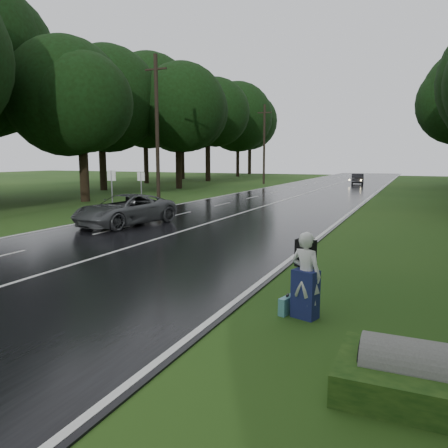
% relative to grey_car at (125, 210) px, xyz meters
% --- Properties ---
extents(ground, '(160.00, 160.00, 0.00)m').
position_rel_grey_car_xyz_m(ground, '(3.39, -9.49, -0.77)').
color(ground, '#264615').
rests_on(ground, ground).
extents(road, '(12.00, 140.00, 0.04)m').
position_rel_grey_car_xyz_m(road, '(3.39, 10.51, -0.75)').
color(road, black).
rests_on(road, ground).
extents(lane_center, '(0.12, 140.00, 0.01)m').
position_rel_grey_car_xyz_m(lane_center, '(3.39, 10.51, -0.73)').
color(lane_center, silver).
rests_on(lane_center, road).
extents(grey_car, '(3.33, 5.61, 1.46)m').
position_rel_grey_car_xyz_m(grey_car, '(0.00, 0.00, 0.00)').
color(grey_car, '#414445').
rests_on(grey_car, road).
extents(far_car, '(1.94, 4.16, 1.32)m').
position_rel_grey_car_xyz_m(far_car, '(5.87, 38.52, -0.07)').
color(far_car, black).
rests_on(far_car, road).
extents(hitchhiker, '(0.75, 0.71, 1.78)m').
position_rel_grey_car_xyz_m(hitchhiker, '(10.82, -8.52, 0.06)').
color(hitchhiker, silver).
rests_on(hitchhiker, ground).
extents(suitcase, '(0.27, 0.54, 0.37)m').
position_rel_grey_car_xyz_m(suitcase, '(10.43, -8.45, -0.59)').
color(suitcase, teal).
rests_on(suitcase, ground).
extents(culvert, '(1.58, 0.79, 0.79)m').
position_rel_grey_car_xyz_m(culvert, '(12.97, -10.83, -0.77)').
color(culvert, slate).
rests_on(culvert, ground).
extents(utility_pole_mid, '(1.80, 0.28, 10.65)m').
position_rel_grey_car_xyz_m(utility_pole_mid, '(-5.11, 10.94, -0.77)').
color(utility_pole_mid, black).
rests_on(utility_pole_mid, ground).
extents(utility_pole_far, '(1.80, 0.28, 9.74)m').
position_rel_grey_car_xyz_m(utility_pole_far, '(-5.11, 35.30, -0.77)').
color(utility_pole_far, black).
rests_on(utility_pole_far, ground).
extents(road_sign_a, '(0.60, 0.10, 2.49)m').
position_rel_grey_car_xyz_m(road_sign_a, '(-3.81, 3.87, -0.77)').
color(road_sign_a, white).
rests_on(road_sign_a, ground).
extents(road_sign_b, '(0.55, 0.10, 2.31)m').
position_rel_grey_car_xyz_m(road_sign_b, '(-3.81, 6.87, -0.77)').
color(road_sign_b, white).
rests_on(road_sign_b, ground).
extents(tree_left_d, '(8.44, 8.44, 13.18)m').
position_rel_grey_car_xyz_m(tree_left_d, '(-10.01, 8.51, -0.77)').
color(tree_left_d, black).
rests_on(tree_left_d, ground).
extents(tree_left_e, '(9.52, 9.52, 14.87)m').
position_rel_grey_car_xyz_m(tree_left_e, '(-10.75, 23.80, -0.77)').
color(tree_left_e, black).
rests_on(tree_left_e, ground).
extents(tree_left_f, '(11.32, 11.32, 17.69)m').
position_rel_grey_car_xyz_m(tree_left_f, '(-14.60, 38.70, -0.77)').
color(tree_left_f, black).
rests_on(tree_left_f, ground).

